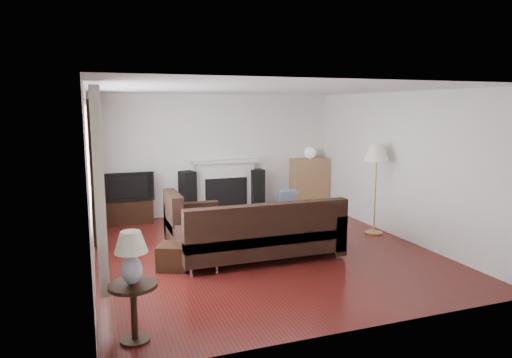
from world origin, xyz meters
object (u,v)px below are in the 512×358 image
object	(u,v)px
floor_lamp	(375,189)
bookshelf	(309,183)
tv_stand	(129,212)
side_table	(134,313)
sectional_sofa	(260,231)
coffee_table	(241,224)

from	to	relation	value
floor_lamp	bookshelf	bearing A→B (deg)	93.90
tv_stand	side_table	world-z (taller)	side_table
floor_lamp	side_table	bearing A→B (deg)	-150.67
sectional_sofa	coffee_table	world-z (taller)	sectional_sofa
sectional_sofa	coffee_table	size ratio (longest dim) A/B	2.58
coffee_table	side_table	distance (m)	3.78
floor_lamp	side_table	size ratio (longest dim) A/B	2.77
bookshelf	floor_lamp	bearing A→B (deg)	-86.10
coffee_table	sectional_sofa	bearing A→B (deg)	-74.94
side_table	sectional_sofa	bearing A→B (deg)	43.37
coffee_table	bookshelf	bearing A→B (deg)	57.87
tv_stand	floor_lamp	distance (m)	4.68
sectional_sofa	floor_lamp	size ratio (longest dim) A/B	1.63
tv_stand	side_table	distance (m)	4.72
bookshelf	side_table	xyz separation A→B (m)	(-4.21, -4.74, -0.27)
tv_stand	side_table	size ratio (longest dim) A/B	1.55
bookshelf	sectional_sofa	size ratio (longest dim) A/B	0.43
tv_stand	sectional_sofa	world-z (taller)	sectional_sofa
bookshelf	floor_lamp	distance (m)	2.31
tv_stand	floor_lamp	size ratio (longest dim) A/B	0.56
sectional_sofa	floor_lamp	world-z (taller)	floor_lamp
bookshelf	sectional_sofa	distance (m)	3.64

